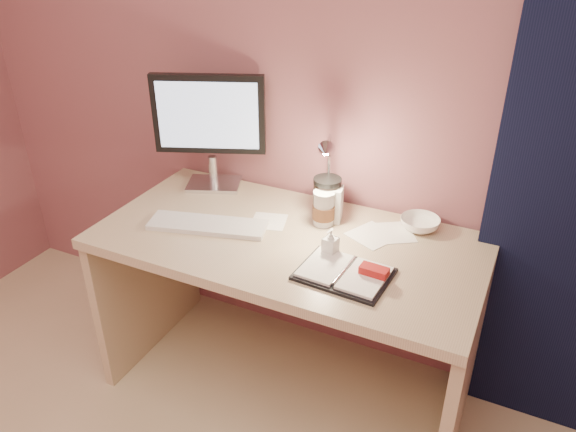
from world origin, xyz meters
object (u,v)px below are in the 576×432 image
at_px(desk_lamp, 315,168).
at_px(keyboard, 208,225).
at_px(desk, 296,278).
at_px(dark_jar, 327,200).
at_px(monitor, 209,121).
at_px(lotion_bottle, 331,243).
at_px(bowl, 420,224).
at_px(planner, 347,273).
at_px(product_box, 330,204).
at_px(coffee_cup, 324,209).

bearing_deg(desk_lamp, keyboard, -160.67).
bearing_deg(desk, dark_jar, 62.66).
xyz_separation_m(monitor, lotion_bottle, (0.66, -0.29, -0.24)).
bearing_deg(desk_lamp, lotion_bottle, -70.30).
bearing_deg(bowl, planner, -109.12).
bearing_deg(monitor, desk, -42.46).
height_order(planner, lotion_bottle, lotion_bottle).
bearing_deg(planner, keyboard, 176.40).
distance_m(keyboard, dark_jar, 0.46).
xyz_separation_m(planner, bowl, (0.14, 0.40, 0.01)).
distance_m(monitor, lotion_bottle, 0.76).
distance_m(keyboard, planner, 0.58).
bearing_deg(lotion_bottle, bowl, 53.14).
distance_m(planner, product_box, 0.38).
xyz_separation_m(keyboard, lotion_bottle, (0.49, 0.02, 0.04)).
xyz_separation_m(keyboard, bowl, (0.72, 0.33, 0.01)).
relative_size(planner, coffee_cup, 2.26).
height_order(product_box, desk_lamp, desk_lamp).
bearing_deg(product_box, coffee_cup, -113.11).
bearing_deg(monitor, dark_jar, -27.04).
xyz_separation_m(lotion_bottle, product_box, (-0.10, 0.23, 0.02)).
xyz_separation_m(lotion_bottle, desk_lamp, (-0.16, 0.22, 0.16)).
bearing_deg(planner, lotion_bottle, 139.76).
relative_size(keyboard, dark_jar, 3.01).
relative_size(coffee_cup, dark_jar, 0.92).
height_order(lotion_bottle, dark_jar, dark_jar).
height_order(desk, dark_jar, dark_jar).
bearing_deg(bowl, dark_jar, -169.62).
height_order(desk, coffee_cup, coffee_cup).
bearing_deg(keyboard, bowl, 9.26).
height_order(monitor, lotion_bottle, monitor).
xyz_separation_m(keyboard, dark_jar, (0.37, 0.26, 0.06)).
bearing_deg(bowl, desk_lamp, -166.41).
bearing_deg(dark_jar, coffee_cup, -79.74).
distance_m(desk, dark_jar, 0.33).
bearing_deg(planner, product_box, 124.05).
relative_size(keyboard, coffee_cup, 3.27).
distance_m(dark_jar, desk_lamp, 0.15).
relative_size(monitor, desk_lamp, 1.43).
bearing_deg(desk_lamp, product_box, 0.18).
bearing_deg(planner, monitor, 156.46).
bearing_deg(keyboard, dark_jar, 20.19).
distance_m(keyboard, bowl, 0.79).
bearing_deg(bowl, keyboard, -155.51).
relative_size(bowl, lotion_bottle, 1.42).
distance_m(monitor, planner, 0.89).
bearing_deg(planner, desk, 146.57).
distance_m(keyboard, lotion_bottle, 0.49).
bearing_deg(product_box, bowl, 1.22).
xyz_separation_m(keyboard, planner, (0.58, -0.07, 0.00)).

